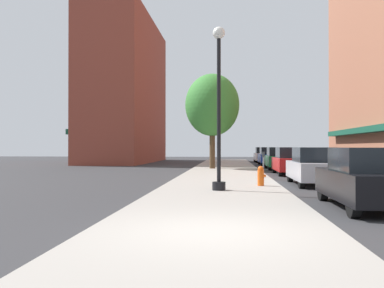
{
  "coord_description": "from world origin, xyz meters",
  "views": [
    {
      "loc": [
        0.29,
        -7.61,
        1.67
      ],
      "look_at": [
        -2.11,
        19.18,
        1.87
      ],
      "focal_mm": 38.58,
      "sensor_mm": 36.0,
      "label": 1
    }
  ],
  "objects_px": {
    "car_silver": "(314,167)",
    "car_blue": "(269,156)",
    "car_green": "(278,159)",
    "car_red": "(290,161)",
    "parking_meter_near": "(263,161)",
    "fire_hydrant": "(261,176)",
    "lamppost": "(219,105)",
    "car_white": "(263,155)",
    "car_black": "(366,179)",
    "tree_near": "(212,105)"
  },
  "relations": [
    {
      "from": "car_silver",
      "to": "car_blue",
      "type": "height_order",
      "value": "same"
    },
    {
      "from": "car_green",
      "to": "car_red",
      "type": "bearing_deg",
      "value": -88.16
    },
    {
      "from": "car_green",
      "to": "parking_meter_near",
      "type": "bearing_deg",
      "value": -99.16
    },
    {
      "from": "fire_hydrant",
      "to": "lamppost",
      "type": "bearing_deg",
      "value": -131.49
    },
    {
      "from": "fire_hydrant",
      "to": "parking_meter_near",
      "type": "xyz_separation_m",
      "value": [
        0.48,
        4.64,
        0.43
      ]
    },
    {
      "from": "fire_hydrant",
      "to": "car_blue",
      "type": "xyz_separation_m",
      "value": [
        2.43,
        22.02,
        0.29
      ]
    },
    {
      "from": "car_red",
      "to": "car_green",
      "type": "distance_m",
      "value": 6.01
    },
    {
      "from": "fire_hydrant",
      "to": "car_red",
      "type": "bearing_deg",
      "value": 74.33
    },
    {
      "from": "car_green",
      "to": "car_white",
      "type": "height_order",
      "value": "same"
    },
    {
      "from": "lamppost",
      "to": "car_silver",
      "type": "bearing_deg",
      "value": 41.89
    },
    {
      "from": "car_black",
      "to": "car_red",
      "type": "relative_size",
      "value": 1.0
    },
    {
      "from": "car_silver",
      "to": "car_white",
      "type": "distance_m",
      "value": 26.95
    },
    {
      "from": "parking_meter_near",
      "to": "tree_near",
      "type": "bearing_deg",
      "value": 108.89
    },
    {
      "from": "lamppost",
      "to": "car_white",
      "type": "relative_size",
      "value": 1.37
    },
    {
      "from": "fire_hydrant",
      "to": "car_silver",
      "type": "height_order",
      "value": "car_silver"
    },
    {
      "from": "tree_near",
      "to": "car_blue",
      "type": "height_order",
      "value": "tree_near"
    },
    {
      "from": "car_black",
      "to": "car_white",
      "type": "distance_m",
      "value": 33.89
    },
    {
      "from": "tree_near",
      "to": "car_green",
      "type": "distance_m",
      "value": 6.43
    },
    {
      "from": "parking_meter_near",
      "to": "car_red",
      "type": "xyz_separation_m",
      "value": [
        1.95,
        4.02,
        -0.14
      ]
    },
    {
      "from": "tree_near",
      "to": "parking_meter_near",
      "type": "bearing_deg",
      "value": -71.11
    },
    {
      "from": "car_green",
      "to": "lamppost",
      "type": "bearing_deg",
      "value": -101.99
    },
    {
      "from": "car_red",
      "to": "car_white",
      "type": "xyz_separation_m",
      "value": [
        0.0,
        20.09,
        0.0
      ]
    },
    {
      "from": "car_blue",
      "to": "car_green",
      "type": "bearing_deg",
      "value": -88.86
    },
    {
      "from": "tree_near",
      "to": "car_blue",
      "type": "xyz_separation_m",
      "value": [
        4.92,
        8.71,
        -3.92
      ]
    },
    {
      "from": "lamppost",
      "to": "car_blue",
      "type": "bearing_deg",
      "value": 80.33
    },
    {
      "from": "parking_meter_near",
      "to": "car_silver",
      "type": "height_order",
      "value": "car_silver"
    },
    {
      "from": "car_silver",
      "to": "car_red",
      "type": "bearing_deg",
      "value": 88.34
    },
    {
      "from": "parking_meter_near",
      "to": "car_blue",
      "type": "xyz_separation_m",
      "value": [
        1.95,
        17.38,
        -0.14
      ]
    },
    {
      "from": "fire_hydrant",
      "to": "car_white",
      "type": "distance_m",
      "value": 28.85
    },
    {
      "from": "lamppost",
      "to": "car_silver",
      "type": "distance_m",
      "value": 5.97
    },
    {
      "from": "lamppost",
      "to": "car_silver",
      "type": "xyz_separation_m",
      "value": [
        4.07,
        3.65,
        -2.39
      ]
    },
    {
      "from": "fire_hydrant",
      "to": "car_blue",
      "type": "distance_m",
      "value": 22.15
    },
    {
      "from": "car_green",
      "to": "car_white",
      "type": "distance_m",
      "value": 14.07
    },
    {
      "from": "car_white",
      "to": "parking_meter_near",
      "type": "bearing_deg",
      "value": -93.38
    },
    {
      "from": "car_black",
      "to": "car_silver",
      "type": "relative_size",
      "value": 1.0
    },
    {
      "from": "lamppost",
      "to": "tree_near",
      "type": "height_order",
      "value": "tree_near"
    },
    {
      "from": "car_black",
      "to": "car_blue",
      "type": "height_order",
      "value": "same"
    },
    {
      "from": "car_green",
      "to": "tree_near",
      "type": "bearing_deg",
      "value": -162.61
    },
    {
      "from": "car_silver",
      "to": "car_blue",
      "type": "distance_m",
      "value": 20.22
    },
    {
      "from": "car_silver",
      "to": "fire_hydrant",
      "type": "bearing_deg",
      "value": -145.2
    },
    {
      "from": "car_green",
      "to": "car_white",
      "type": "relative_size",
      "value": 1.0
    },
    {
      "from": "lamppost",
      "to": "fire_hydrant",
      "type": "bearing_deg",
      "value": 48.51
    },
    {
      "from": "fire_hydrant",
      "to": "car_silver",
      "type": "relative_size",
      "value": 0.18
    },
    {
      "from": "car_black",
      "to": "car_white",
      "type": "xyz_separation_m",
      "value": [
        0.0,
        33.89,
        0.0
      ]
    },
    {
      "from": "car_black",
      "to": "car_green",
      "type": "distance_m",
      "value": 19.82
    },
    {
      "from": "car_black",
      "to": "car_red",
      "type": "bearing_deg",
      "value": 88.84
    },
    {
      "from": "lamppost",
      "to": "parking_meter_near",
      "type": "bearing_deg",
      "value": 71.93
    },
    {
      "from": "car_white",
      "to": "car_black",
      "type": "bearing_deg",
      "value": -88.75
    },
    {
      "from": "fire_hydrant",
      "to": "car_white",
      "type": "bearing_deg",
      "value": 85.17
    },
    {
      "from": "car_blue",
      "to": "car_white",
      "type": "relative_size",
      "value": 1.0
    }
  ]
}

